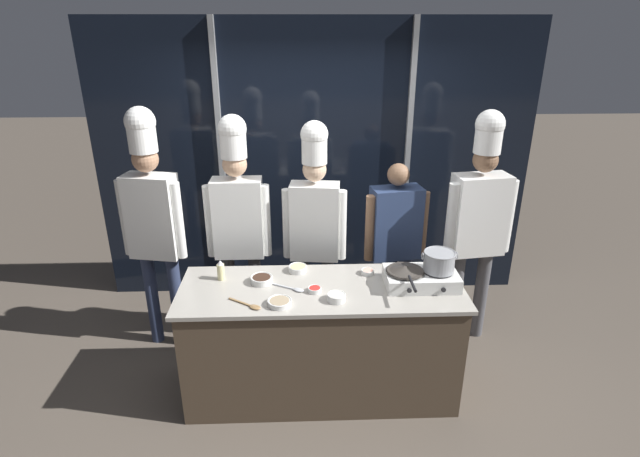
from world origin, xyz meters
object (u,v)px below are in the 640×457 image
squeeze_bottle_oil (221,270)px  prep_bowl_soy_glaze (262,279)px  prep_bowl_onion (336,297)px  chef_sous (238,214)px  chef_head (152,211)px  prep_bowl_shrimp (368,271)px  serving_spoon_solid (294,289)px  person_guest (395,235)px  prep_bowl_ginger (298,268)px  chef_line (315,218)px  prep_bowl_bell_pepper (315,289)px  stock_pot (439,261)px  serving_spoon_slotted (251,306)px  chef_pastry (479,214)px  frying_pan (405,269)px  prep_bowl_mushrooms (280,302)px  portable_stove (421,278)px

squeeze_bottle_oil → prep_bowl_soy_glaze: 0.31m
prep_bowl_onion → chef_sous: bearing=129.3°
chef_head → prep_bowl_shrimp: bearing=174.3°
serving_spoon_solid → person_guest: 1.16m
squeeze_bottle_oil → prep_bowl_ginger: (0.56, 0.10, -0.05)m
chef_line → prep_bowl_bell_pepper: bearing=94.6°
stock_pot → serving_spoon_slotted: (-1.31, -0.25, -0.18)m
prep_bowl_shrimp → prep_bowl_soy_glaze: (-0.78, -0.10, 0.01)m
chef_sous → person_guest: (1.31, 0.03, -0.22)m
stock_pot → serving_spoon_solid: (-1.02, -0.04, -0.18)m
chef_sous → chef_pastry: (1.98, -0.06, 0.00)m
squeeze_bottle_oil → prep_bowl_shrimp: size_ratio=1.57×
prep_bowl_shrimp → serving_spoon_slotted: bearing=-152.6°
prep_bowl_onion → chef_sous: size_ratio=0.06×
prep_bowl_bell_pepper → chef_pastry: chef_pastry is taller
chef_line → serving_spoon_slotted: bearing=70.8°
stock_pot → prep_bowl_shrimp: 0.54m
prep_bowl_ginger → chef_sous: bearing=135.5°
frying_pan → person_guest: person_guest is taller
frying_pan → prep_bowl_shrimp: 0.32m
prep_bowl_mushrooms → prep_bowl_soy_glaze: size_ratio=1.01×
chef_head → prep_bowl_bell_pepper: bearing=160.4°
prep_bowl_onion → prep_bowl_soy_glaze: 0.59m
prep_bowl_mushrooms → serving_spoon_slotted: size_ratio=0.68×
prep_bowl_ginger → serving_spoon_slotted: bearing=-122.1°
frying_pan → chef_line: 0.94m
frying_pan → chef_line: chef_line is taller
prep_bowl_onion → person_guest: person_guest is taller
prep_bowl_bell_pepper → chef_head: (-1.28, 0.74, 0.32)m
stock_pot → prep_bowl_shrimp: (-0.48, 0.18, -0.17)m
stock_pot → prep_bowl_soy_glaze: (-1.26, 0.07, -0.16)m
frying_pan → prep_bowl_shrimp: frying_pan is taller
person_guest → stock_pot: bearing=93.0°
frying_pan → prep_bowl_bell_pepper: 0.66m
frying_pan → prep_bowl_onion: 0.55m
prep_bowl_bell_pepper → chef_head: size_ratio=0.05×
serving_spoon_slotted → chef_sous: bearing=100.4°
person_guest → prep_bowl_onion: bearing=49.4°
squeeze_bottle_oil → chef_pastry: chef_pastry is taller
prep_bowl_ginger → serving_spoon_solid: prep_bowl_ginger is taller
stock_pot → prep_bowl_bell_pepper: 0.90m
prep_bowl_bell_pepper → serving_spoon_slotted: prep_bowl_bell_pepper is taller
prep_bowl_ginger → prep_bowl_soy_glaze: bearing=-147.7°
chef_line → portable_stove: bearing=143.1°
squeeze_bottle_oil → prep_bowl_ginger: bearing=10.6°
prep_bowl_soy_glaze → chef_line: size_ratio=0.08×
prep_bowl_ginger → person_guest: size_ratio=0.09×
prep_bowl_onion → person_guest: size_ratio=0.08×
prep_bowl_bell_pepper → chef_pastry: size_ratio=0.05×
prep_bowl_ginger → prep_bowl_onion: size_ratio=1.11×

